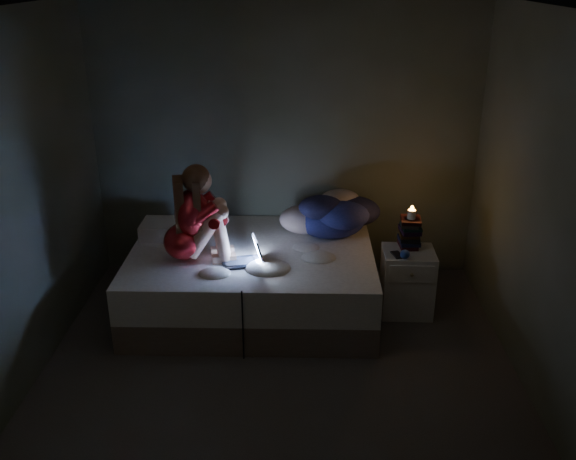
{
  "coord_description": "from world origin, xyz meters",
  "views": [
    {
      "loc": [
        0.17,
        -3.81,
        2.84
      ],
      "look_at": [
        0.05,
        1.0,
        0.8
      ],
      "focal_mm": 39.07,
      "sensor_mm": 36.0,
      "label": 1
    }
  ],
  "objects_px": {
    "woman": "(182,214)",
    "phone": "(397,255)",
    "nightstand": "(407,282)",
    "candle": "(411,217)",
    "bed": "(253,279)",
    "laptop": "(241,251)"
  },
  "relations": [
    {
      "from": "nightstand",
      "to": "candle",
      "type": "bearing_deg",
      "value": 85.28
    },
    {
      "from": "nightstand",
      "to": "phone",
      "type": "xyz_separation_m",
      "value": [
        -0.12,
        -0.08,
        0.3
      ]
    },
    {
      "from": "nightstand",
      "to": "candle",
      "type": "relative_size",
      "value": 7.29
    },
    {
      "from": "bed",
      "to": "laptop",
      "type": "height_order",
      "value": "laptop"
    },
    {
      "from": "bed",
      "to": "candle",
      "type": "distance_m",
      "value": 1.48
    },
    {
      "from": "candle",
      "to": "woman",
      "type": "bearing_deg",
      "value": -170.9
    },
    {
      "from": "woman",
      "to": "phone",
      "type": "distance_m",
      "value": 1.82
    },
    {
      "from": "woman",
      "to": "nightstand",
      "type": "bearing_deg",
      "value": -6.09
    },
    {
      "from": "phone",
      "to": "bed",
      "type": "bearing_deg",
      "value": 158.72
    },
    {
      "from": "nightstand",
      "to": "candle",
      "type": "height_order",
      "value": "candle"
    },
    {
      "from": "woman",
      "to": "nightstand",
      "type": "height_order",
      "value": "woman"
    },
    {
      "from": "nightstand",
      "to": "candle",
      "type": "distance_m",
      "value": 0.58
    },
    {
      "from": "candle",
      "to": "phone",
      "type": "xyz_separation_m",
      "value": [
        -0.13,
        -0.18,
        -0.28
      ]
    },
    {
      "from": "laptop",
      "to": "nightstand",
      "type": "xyz_separation_m",
      "value": [
        1.42,
        0.25,
        -0.4
      ]
    },
    {
      "from": "phone",
      "to": "laptop",
      "type": "bearing_deg",
      "value": 171.38
    },
    {
      "from": "bed",
      "to": "phone",
      "type": "relative_size",
      "value": 14.89
    },
    {
      "from": "woman",
      "to": "phone",
      "type": "height_order",
      "value": "woman"
    },
    {
      "from": "laptop",
      "to": "bed",
      "type": "bearing_deg",
      "value": 63.61
    },
    {
      "from": "woman",
      "to": "phone",
      "type": "bearing_deg",
      "value": -8.39
    },
    {
      "from": "laptop",
      "to": "phone",
      "type": "distance_m",
      "value": 1.32
    },
    {
      "from": "woman",
      "to": "candle",
      "type": "bearing_deg",
      "value": -3.21
    },
    {
      "from": "laptop",
      "to": "phone",
      "type": "bearing_deg",
      "value": -6.66
    }
  ]
}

